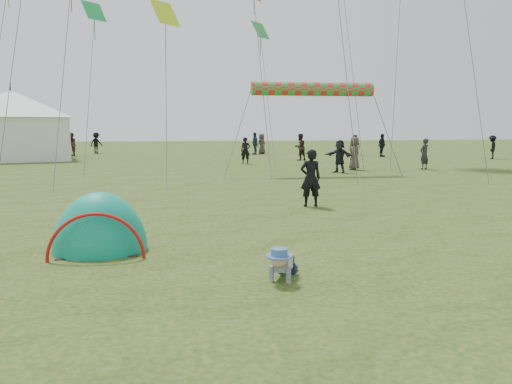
{
  "coord_description": "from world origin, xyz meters",
  "views": [
    {
      "loc": [
        -1.42,
        -7.66,
        2.29
      ],
      "look_at": [
        0.09,
        1.93,
        1.0
      ],
      "focal_mm": 35.0,
      "sensor_mm": 36.0,
      "label": 1
    }
  ],
  "objects": [
    {
      "name": "crowd_person_1",
      "position": [
        6.7,
        24.93,
        0.89
      ],
      "size": [
        1.08,
        1.0,
        1.79
      ],
      "primitive_type": "imported",
      "rotation": [
        0.0,
        0.0,
        3.62
      ],
      "color": "black",
      "rests_on": "ground"
    },
    {
      "name": "crowd_person_10",
      "position": [
        5.46,
        32.97,
        0.84
      ],
      "size": [
        0.98,
        0.9,
        1.68
      ],
      "primitive_type": "imported",
      "rotation": [
        0.0,
        0.0,
        3.73
      ],
      "color": "#3E342D",
      "rests_on": "ground"
    },
    {
      "name": "event_marquee",
      "position": [
        -12.47,
        28.75,
        2.52
      ],
      "size": [
        8.99,
        8.99,
        5.03
      ],
      "primitive_type": null,
      "rotation": [
        0.0,
        0.0,
        0.27
      ],
      "color": "white",
      "rests_on": "ground"
    },
    {
      "name": "diamond_kite_9",
      "position": [
        -5.66,
        20.92,
        8.36
      ],
      "size": [
        1.26,
        1.26,
        1.03
      ],
      "primitive_type": "plane",
      "rotation": [
        1.05,
        0.0,
        0.79
      ],
      "color": "green"
    },
    {
      "name": "crowd_person_13",
      "position": [
        -9.51,
        32.82,
        0.89
      ],
      "size": [
        0.82,
        0.98,
        1.79
      ],
      "primitive_type": "imported",
      "rotation": [
        0.0,
        0.0,
        4.89
      ],
      "color": "#3C2C29",
      "rests_on": "ground"
    },
    {
      "name": "crowd_person_4",
      "position": [
        7.74,
        17.33,
        0.87
      ],
      "size": [
        0.92,
        1.01,
        1.73
      ],
      "primitive_type": "imported",
      "rotation": [
        0.0,
        0.0,
        4.16
      ],
      "color": "#41382F",
      "rests_on": "ground"
    },
    {
      "name": "ground",
      "position": [
        0.0,
        0.0,
        0.0
      ],
      "size": [
        140.0,
        140.0,
        0.0
      ],
      "primitive_type": "plane",
      "color": "#1B3A0E"
    },
    {
      "name": "crowd_person_7",
      "position": [
        -14.16,
        36.56,
        0.89
      ],
      "size": [
        1.04,
        0.93,
        1.78
      ],
      "primitive_type": "imported",
      "rotation": [
        0.0,
        0.0,
        5.94
      ],
      "color": "black",
      "rests_on": "ground"
    },
    {
      "name": "crowd_person_12",
      "position": [
        11.55,
        17.13,
        0.82
      ],
      "size": [
        0.71,
        0.62,
        1.64
      ],
      "primitive_type": "imported",
      "rotation": [
        0.0,
        0.0,
        3.62
      ],
      "color": "#242429",
      "rests_on": "ground"
    },
    {
      "name": "crowd_person_9",
      "position": [
        20.34,
        24.28,
        0.83
      ],
      "size": [
        1.07,
        1.23,
        1.65
      ],
      "primitive_type": "imported",
      "rotation": [
        0.0,
        0.0,
        4.17
      ],
      "color": "black",
      "rests_on": "ground"
    },
    {
      "name": "crowd_person_5",
      "position": [
        6.48,
        15.96,
        0.81
      ],
      "size": [
        1.34,
        1.45,
        1.62
      ],
      "primitive_type": "imported",
      "rotation": [
        0.0,
        0.0,
        5.42
      ],
      "color": "black",
      "rests_on": "ground"
    },
    {
      "name": "crowd_person_6",
      "position": [
        2.69,
        22.5,
        0.81
      ],
      "size": [
        0.59,
        0.39,
        1.61
      ],
      "primitive_type": "imported",
      "rotation": [
        0.0,
        0.0,
        6.27
      ],
      "color": "black",
      "rests_on": "ground"
    },
    {
      "name": "rainbow_tube_kite",
      "position": [
        4.92,
        15.47,
        4.01
      ],
      "size": [
        5.83,
        0.64,
        0.64
      ],
      "primitive_type": "cylinder",
      "rotation": [
        0.0,
        1.57,
        0.0
      ],
      "color": "red"
    },
    {
      "name": "diamond_kite_3",
      "position": [
        3.93,
        24.47,
        8.3
      ],
      "size": [
        1.31,
        1.31,
        1.07
      ],
      "primitive_type": "plane",
      "rotation": [
        1.05,
        0.0,
        0.79
      ],
      "color": "green"
    },
    {
      "name": "popup_tent",
      "position": [
        -2.86,
        1.64,
        0.0
      ],
      "size": [
        1.74,
        1.45,
        2.2
      ],
      "primitive_type": "ellipsoid",
      "rotation": [
        0.0,
        0.0,
        0.03
      ],
      "color": "#11774B",
      "rests_on": "ground"
    },
    {
      "name": "crowd_person_2",
      "position": [
        13.73,
        27.85,
        0.86
      ],
      "size": [
        1.04,
        0.97,
        1.72
      ],
      "primitive_type": "imported",
      "rotation": [
        0.0,
        0.0,
        0.7
      ],
      "color": "black",
      "rests_on": "ground"
    },
    {
      "name": "crowd_person_8",
      "position": [
        4.77,
        32.2,
        0.9
      ],
      "size": [
        0.63,
        1.12,
        1.8
      ],
      "primitive_type": "imported",
      "rotation": [
        0.0,
        0.0,
        4.91
      ],
      "color": "#2C3B48",
      "rests_on": "ground"
    },
    {
      "name": "crowd_person_16",
      "position": [
        12.4,
        30.0,
        0.82
      ],
      "size": [
        0.92,
        0.73,
        1.64
      ],
      "primitive_type": "imported",
      "rotation": [
        0.0,
        0.0,
        2.85
      ],
      "color": "black",
      "rests_on": "ground"
    },
    {
      "name": "diamond_kite_8",
      "position": [
        -1.82,
        15.57,
        7.24
      ],
      "size": [
        1.36,
        1.36,
        1.11
      ],
      "primitive_type": "plane",
      "rotation": [
        1.05,
        0.0,
        0.79
      ],
      "color": "#BEE215"
    },
    {
      "name": "standing_adult",
      "position": [
        2.31,
        6.03,
        0.82
      ],
      "size": [
        0.6,
        0.4,
        1.64
      ],
      "primitive_type": "imported",
      "rotation": [
        0.0,
        0.0,
        3.13
      ],
      "color": "black",
      "rests_on": "ground"
    },
    {
      "name": "crawling_toddler",
      "position": [
        0.09,
        -0.57,
        0.27
      ],
      "size": [
        0.74,
        0.84,
        0.54
      ],
      "primitive_type": null,
      "rotation": [
        0.0,
        0.0,
        -0.43
      ],
      "color": "black",
      "rests_on": "ground"
    },
    {
      "name": "crowd_person_3",
      "position": [
        -8.16,
        36.09,
        0.88
      ],
      "size": [
        1.28,
        1.25,
        1.76
      ],
      "primitive_type": "imported",
      "rotation": [
        0.0,
        0.0,
        0.74
      ],
      "color": "black",
      "rests_on": "ground"
    }
  ]
}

